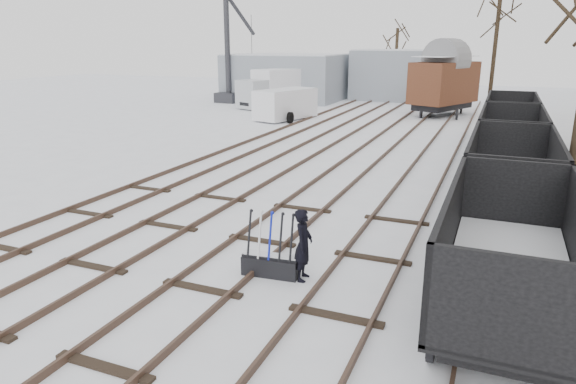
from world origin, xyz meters
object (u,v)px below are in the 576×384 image
at_px(box_van_wagon, 444,81).
at_px(ground_frame, 271,264).
at_px(freight_wagon_a, 509,273).
at_px(panel_van, 286,104).
at_px(crane, 229,73).
at_px(lorry, 274,88).
at_px(worker, 303,245).

bearing_deg(box_van_wagon, ground_frame, -67.47).
height_order(freight_wagon_a, panel_van, freight_wagon_a).
bearing_deg(crane, freight_wagon_a, -49.59).
bearing_deg(ground_frame, lorry, 108.92).
xyz_separation_m(ground_frame, worker, (0.75, 0.10, 0.54)).
height_order(panel_van, crane, crane).
xyz_separation_m(ground_frame, lorry, (-12.94, 29.10, 1.27)).
distance_m(worker, panel_van, 24.77).
bearing_deg(crane, worker, -54.88).
xyz_separation_m(freight_wagon_a, crane, (-22.86, 30.78, 1.59)).
relative_size(worker, lorry, 0.24).
relative_size(ground_frame, crane, 0.15).
height_order(ground_frame, panel_van, panel_van).
relative_size(freight_wagon_a, panel_van, 1.21).
bearing_deg(worker, freight_wagon_a, -98.36).
bearing_deg(lorry, panel_van, -39.18).
distance_m(worker, freight_wagon_a, 4.19).
relative_size(box_van_wagon, lorry, 0.89).
distance_m(ground_frame, freight_wagon_a, 4.98).
height_order(ground_frame, lorry, lorry).
bearing_deg(worker, box_van_wagon, -6.59).
bearing_deg(crane, panel_van, -38.79).
height_order(box_van_wagon, lorry, box_van_wagon).
bearing_deg(crane, ground_frame, -55.99).
relative_size(ground_frame, lorry, 0.21).
bearing_deg(panel_van, worker, -49.48).
height_order(ground_frame, worker, worker).
bearing_deg(ground_frame, freight_wagon_a, -4.94).
distance_m(box_van_wagon, lorry, 13.45).
distance_m(freight_wagon_a, crane, 38.37).
height_order(freight_wagon_a, box_van_wagon, box_van_wagon).
relative_size(freight_wagon_a, crane, 0.63).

